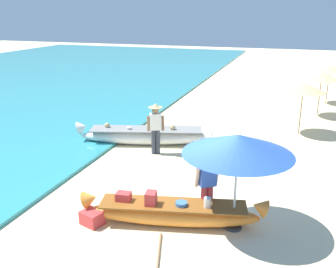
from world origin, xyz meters
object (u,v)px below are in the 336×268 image
at_px(person_vendor_hatted, 156,125).
at_px(person_tourist_customer, 207,180).
at_px(boat_white_midground, 146,136).
at_px(patio_umbrella_large, 238,145).
at_px(boat_orange_foreground, 172,212).
at_px(cooler_box, 92,218).

relative_size(person_vendor_hatted, person_tourist_customer, 1.02).
relative_size(boat_white_midground, patio_umbrella_large, 2.13).
xyz_separation_m(boat_orange_foreground, person_vendor_hatted, (-1.83, 3.89, 0.69)).
height_order(boat_orange_foreground, cooler_box, boat_orange_foreground).
bearing_deg(boat_orange_foreground, person_tourist_customer, 38.93).
xyz_separation_m(person_vendor_hatted, cooler_box, (0.19, -4.47, -0.81)).
height_order(boat_white_midground, person_vendor_hatted, person_vendor_hatted).
xyz_separation_m(person_vendor_hatted, person_tourist_customer, (2.47, -3.38, -0.05)).
xyz_separation_m(patio_umbrella_large, cooler_box, (-2.93, -0.82, -1.74)).
relative_size(boat_white_midground, person_tourist_customer, 2.95).
bearing_deg(person_vendor_hatted, boat_white_midground, 129.13).
bearing_deg(patio_umbrella_large, boat_white_midground, 130.28).
xyz_separation_m(boat_white_midground, cooler_box, (0.83, -5.25, -0.15)).
xyz_separation_m(boat_white_midground, patio_umbrella_large, (3.75, -4.43, 1.59)).
bearing_deg(cooler_box, boat_white_midground, 117.21).
bearing_deg(patio_umbrella_large, person_tourist_customer, 157.89).
bearing_deg(patio_umbrella_large, person_vendor_hatted, 130.52).
relative_size(patio_umbrella_large, cooler_box, 4.95).
relative_size(person_vendor_hatted, patio_umbrella_large, 0.74).
bearing_deg(person_vendor_hatted, cooler_box, -87.57).
xyz_separation_m(boat_orange_foreground, patio_umbrella_large, (1.29, 0.25, 1.61)).
xyz_separation_m(boat_white_midground, person_tourist_customer, (3.10, -4.16, 0.62)).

